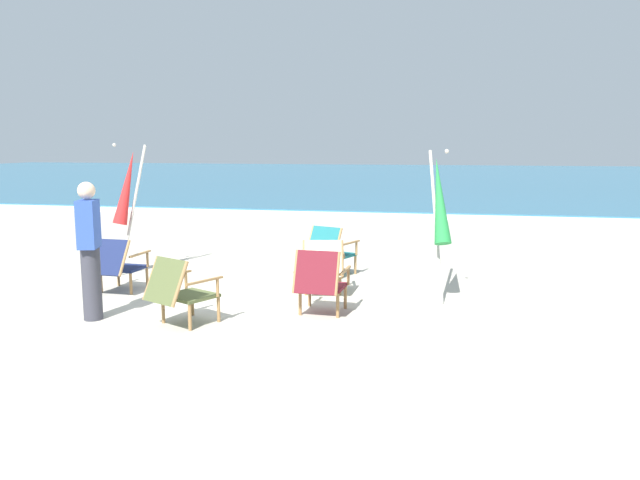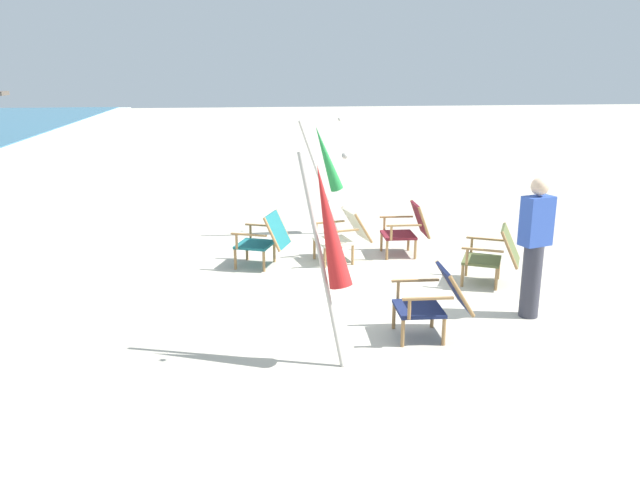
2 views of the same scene
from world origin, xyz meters
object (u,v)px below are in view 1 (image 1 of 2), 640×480
Objects in this scene: beach_chair_far_center at (320,280)px; beach_chair_front_right at (117,263)px; beach_chair_back_left at (323,265)px; beach_chair_mid_center at (179,289)px; person_near_chairs at (90,250)px; umbrella_furled_green at (439,202)px; beach_chair_front_left at (330,250)px; umbrella_furled_red at (127,189)px.

beach_chair_front_right is at bearing 169.76° from beach_chair_far_center.
beach_chair_back_left is 2.22m from beach_chair_mid_center.
beach_chair_mid_center is 1.19m from person_near_chairs.
beach_chair_far_center is 0.41× the size of umbrella_furled_green.
beach_chair_mid_center is 0.45× the size of umbrella_furled_green.
umbrella_furled_red is (-3.16, -0.45, 0.93)m from beach_chair_front_left.
beach_chair_front_right is (-3.00, 0.54, -0.01)m from beach_chair_far_center.
beach_chair_front_left is at bearing 145.82° from umbrella_furled_green.
umbrella_furled_green is (4.37, 0.53, 0.89)m from beach_chair_front_right.
person_near_chairs is (0.40, -1.27, 0.42)m from beach_chair_front_right.
umbrella_furled_green is (2.85, 1.84, 0.88)m from beach_chair_mid_center.
umbrella_furled_red is (-4.83, 0.68, 0.05)m from umbrella_furled_green.
beach_chair_front_left reaches higher than beach_chair_back_left.
beach_chair_front_left is 0.98× the size of beach_chair_mid_center.
beach_chair_back_left is at bearing -178.30° from umbrella_furled_green.
beach_chair_far_center is 1.66m from beach_chair_mid_center.
beach_chair_far_center reaches higher than beach_chair_back_left.
beach_chair_back_left is 1.78m from umbrella_furled_green.
beach_chair_mid_center is at bearing -111.81° from beach_chair_front_left.
person_near_chairs is (0.86, -2.48, -0.52)m from umbrella_furled_red.
beach_chair_front_right is 0.40× the size of umbrella_furled_green.
beach_chair_front_right is 0.39× the size of umbrella_furled_red.
beach_chair_front_left is at bearing 31.60° from beach_chair_front_right.
beach_chair_mid_center is 3.51m from umbrella_furled_green.
beach_chair_back_left is at bearing 99.47° from beach_chair_far_center.
beach_chair_back_left is 3.02m from person_near_chairs.
umbrella_furled_green is at bearing 32.77° from beach_chair_mid_center.
umbrella_furled_green reaches higher than beach_chair_front_right.
beach_chair_front_left is 3.33m from umbrella_furled_red.
umbrella_furled_red is at bearing 153.07° from beach_chair_far_center.
umbrella_furled_red is at bearing 110.74° from beach_chair_front_right.
beach_chair_back_left is 2.87m from beach_chair_front_right.
umbrella_furled_green is at bearing 6.95° from beach_chair_front_right.
beach_chair_back_left is at bearing -84.18° from beach_chair_front_left.
beach_chair_mid_center is at bearing -51.88° from umbrella_furled_red.
beach_chair_far_center is 1.01× the size of beach_chair_front_right.
umbrella_furled_red is at bearing -171.92° from beach_chair_front_left.
umbrella_furled_red reaches higher than beach_chair_front_right.
beach_chair_front_right is 0.91× the size of beach_chair_front_left.
umbrella_furled_green reaches higher than person_near_chairs.
beach_chair_mid_center reaches higher than beach_chair_back_left.
umbrella_furled_red is at bearing 167.51° from beach_chair_back_left.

